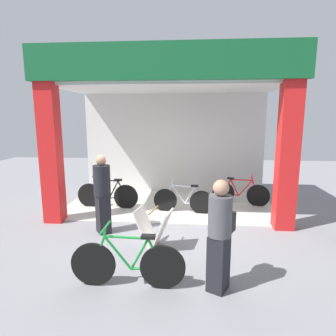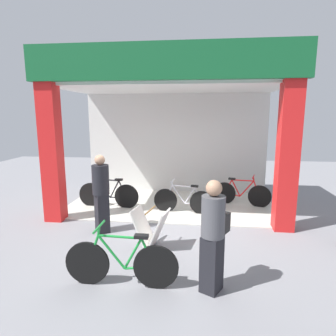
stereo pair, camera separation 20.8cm
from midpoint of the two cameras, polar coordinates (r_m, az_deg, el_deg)
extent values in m
plane|color=gray|center=(6.62, 0.20, -10.98)|extent=(18.99, 18.99, 0.00)
cube|color=beige|center=(7.95, 1.34, -7.15)|extent=(5.49, 2.85, 0.02)
cube|color=silver|center=(9.04, 2.21, 4.97)|extent=(5.49, 0.12, 3.10)
cube|color=red|center=(6.97, -21.08, 2.59)|extent=(0.40, 0.36, 3.10)
cube|color=red|center=(6.46, 23.28, 1.85)|extent=(0.40, 0.36, 3.10)
cube|color=#14592D|center=(6.09, 0.06, 20.29)|extent=(5.69, 0.20, 0.73)
cube|color=silver|center=(7.60, 1.45, 15.38)|extent=(5.49, 2.85, 0.06)
cylinder|color=black|center=(7.63, -7.37, -5.59)|extent=(0.64, 0.08, 0.64)
cylinder|color=black|center=(7.97, -14.20, -5.12)|extent=(0.64, 0.08, 0.64)
cylinder|color=black|center=(7.71, -9.02, -5.65)|extent=(0.43, 0.06, 0.08)
cylinder|color=black|center=(7.68, -9.70, -4.12)|extent=(0.28, 0.05, 0.48)
cylinder|color=black|center=(7.78, -11.83, -3.93)|extent=(0.39, 0.06, 0.50)
cylinder|color=black|center=(7.69, -11.04, -2.31)|extent=(0.61, 0.07, 0.05)
cylinder|color=black|center=(7.61, -8.19, -4.03)|extent=(0.21, 0.05, 0.43)
cylinder|color=black|center=(7.88, -13.61, -3.66)|extent=(0.19, 0.05, 0.44)
cylinder|color=black|center=(7.78, -13.10, -1.70)|extent=(0.06, 0.04, 0.13)
cylinder|color=black|center=(7.76, -13.05, -1.24)|extent=(0.06, 0.45, 0.03)
cube|color=black|center=(7.58, -8.88, -2.26)|extent=(0.20, 0.11, 0.05)
cylinder|color=black|center=(7.19, 7.47, -6.81)|extent=(0.59, 0.11, 0.59)
cylinder|color=black|center=(7.33, 0.32, -6.37)|extent=(0.59, 0.11, 0.59)
cylinder|color=silver|center=(7.22, 5.76, -6.88)|extent=(0.40, 0.08, 0.08)
cylinder|color=silver|center=(7.17, 5.14, -5.38)|extent=(0.26, 0.06, 0.44)
cylinder|color=silver|center=(7.22, 2.91, -5.19)|extent=(0.36, 0.08, 0.46)
cylinder|color=silver|center=(7.14, 3.83, -3.60)|extent=(0.57, 0.10, 0.05)
cylinder|color=silver|center=(7.14, 6.71, -5.30)|extent=(0.20, 0.06, 0.40)
cylinder|color=silver|center=(7.26, 1.03, -4.91)|extent=(0.18, 0.05, 0.41)
cylinder|color=silver|center=(7.18, 1.68, -2.96)|extent=(0.05, 0.04, 0.12)
cylinder|color=silver|center=(7.16, 1.75, -2.51)|extent=(0.08, 0.41, 0.03)
cube|color=black|center=(7.10, 6.09, -3.56)|extent=(0.19, 0.11, 0.04)
cylinder|color=black|center=(8.15, 11.77, -4.83)|extent=(0.59, 0.20, 0.60)
cylinder|color=black|center=(8.05, 18.27, -5.35)|extent=(0.59, 0.20, 0.60)
cylinder|color=red|center=(8.12, 13.28, -5.11)|extent=(0.40, 0.14, 0.08)
cylinder|color=red|center=(8.06, 13.92, -3.83)|extent=(0.26, 0.10, 0.45)
cylinder|color=red|center=(8.02, 15.95, -3.94)|extent=(0.36, 0.13, 0.47)
cylinder|color=red|center=(7.99, 15.20, -2.37)|extent=(0.56, 0.18, 0.05)
cylinder|color=red|center=(8.08, 12.53, -3.57)|extent=(0.20, 0.08, 0.40)
cylinder|color=red|center=(8.00, 17.69, -3.91)|extent=(0.18, 0.08, 0.41)
cylinder|color=red|center=(7.95, 17.20, -2.04)|extent=(0.06, 0.04, 0.12)
cylinder|color=red|center=(7.94, 17.16, -1.62)|extent=(0.14, 0.41, 0.03)
cube|color=black|center=(8.02, 13.18, -2.08)|extent=(0.20, 0.14, 0.05)
cylinder|color=black|center=(4.29, -0.93, -18.90)|extent=(0.64, 0.05, 0.64)
cylinder|color=black|center=(4.51, -14.21, -17.68)|extent=(0.64, 0.05, 0.64)
cylinder|color=#198C33|center=(4.34, -4.18, -18.97)|extent=(0.43, 0.04, 0.08)
cylinder|color=#198C33|center=(4.25, -5.46, -16.41)|extent=(0.28, 0.04, 0.48)
cylinder|color=#198C33|center=(4.32, -9.63, -15.96)|extent=(0.40, 0.04, 0.50)
cylinder|color=#198C33|center=(4.19, -8.04, -13.26)|extent=(0.62, 0.04, 0.05)
cylinder|color=#198C33|center=(4.21, -2.48, -16.32)|extent=(0.21, 0.04, 0.43)
cylinder|color=#198C33|center=(4.38, -13.08, -15.33)|extent=(0.19, 0.04, 0.45)
cylinder|color=#198C33|center=(4.24, -12.07, -12.02)|extent=(0.05, 0.04, 0.13)
cylinder|color=#198C33|center=(4.21, -11.98, -11.23)|extent=(0.03, 0.45, 0.03)
cube|color=black|center=(4.12, -3.77, -13.28)|extent=(0.20, 0.10, 0.05)
cube|color=silver|center=(5.49, -3.86, -11.65)|extent=(0.42, 0.54, 0.73)
cube|color=silver|center=(5.39, -0.78, -12.06)|extent=(0.42, 0.54, 0.73)
cylinder|color=olive|center=(5.31, -2.36, -8.27)|extent=(0.13, 0.48, 0.03)
cube|color=black|center=(4.27, 10.04, -18.01)|extent=(0.35, 0.37, 0.81)
cylinder|color=#4C4C51|center=(3.99, 10.36, -9.34)|extent=(0.43, 0.43, 0.56)
sphere|color=tan|center=(3.87, 10.55, -3.92)|extent=(0.22, 0.22, 0.22)
cube|color=black|center=(4.32, 12.00, -10.55)|extent=(0.25, 0.29, 0.28)
cube|color=black|center=(6.23, -11.89, -8.63)|extent=(0.37, 0.39, 0.81)
cylinder|color=black|center=(6.04, -12.15, -2.27)|extent=(0.48, 0.48, 0.61)
sphere|color=tan|center=(5.96, -12.30, 1.56)|extent=(0.21, 0.21, 0.21)
camera|label=1|loc=(0.10, -89.15, 0.16)|focal=31.02mm
camera|label=2|loc=(0.10, 90.85, -0.16)|focal=31.02mm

